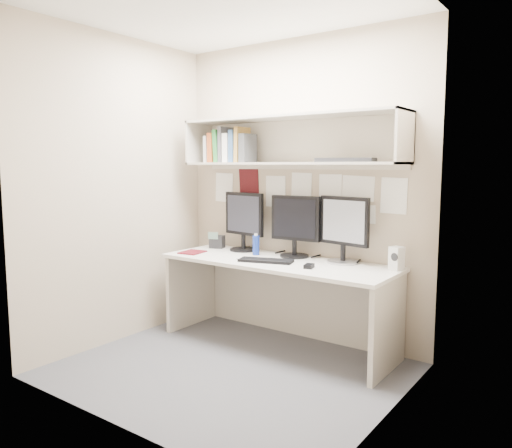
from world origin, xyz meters
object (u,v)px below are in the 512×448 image
Objects in this scene: monitor_center at (295,224)px; speaker at (397,258)px; monitor_right at (344,228)px; monitor_left at (244,220)px; maroon_notebook at (192,252)px; desk at (277,303)px; keyboard at (266,261)px; desk_phone at (217,242)px.

monitor_center reaches higher than speaker.
monitor_right is 3.04× the size of speaker.
monitor_left is 0.56m from maroon_notebook.
keyboard reaches higher than desk.
desk is 0.68m from monitor_center.
monitor_center is 0.87m from desk_phone.
keyboard is at bearing -26.62° from monitor_left.
monitor_center reaches higher than maroon_notebook.
monitor_center is 0.98× the size of monitor_right.
desk_phone is (-1.30, -0.04, -0.23)m from monitor_right.
speaker reaches higher than maroon_notebook.
monitor_center is (0.55, 0.00, -0.00)m from monitor_left.
desk is 3.73× the size of monitor_right.
monitor_right is at bearing 8.44° from monitor_left.
desk is 0.84m from monitor_right.
speaker reaches higher than desk_phone.
desk is at bearing -102.79° from monitor_center.
monitor_center is at bearing -18.44° from desk_phone.
monitor_right reaches higher than speaker.
monitor_center is at bearing -162.54° from speaker.
keyboard is 2.75× the size of desk_phone.
speaker is 0.81× the size of maroon_notebook.
maroon_notebook is at bearing -120.20° from monitor_left.
monitor_left reaches higher than desk.
speaker is at bearing 8.42° from monitor_right.
maroon_notebook is at bearing -169.16° from desk.
monitor_right reaches higher than keyboard.
speaker is (0.90, -0.02, -0.19)m from monitor_center.
desk is 0.93m from desk_phone.
monitor_left is 1.47m from speaker.
monitor_right is at bearing 15.00° from keyboard.
monitor_left is 3.35× the size of desk_phone.
keyboard is 2.01× the size of maroon_notebook.
keyboard is 2.49× the size of speaker.
maroon_notebook is at bearing -159.79° from monitor_center.
desk is 11.32× the size of speaker.
keyboard is 1.03m from speaker.
monitor_right is (1.01, -0.00, 0.00)m from monitor_left.
speaker is at bearing 12.01° from desk.
monitor_left is 1.00× the size of monitor_right.
keyboard reaches higher than maroon_notebook.
monitor_left and monitor_right have the same top height.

